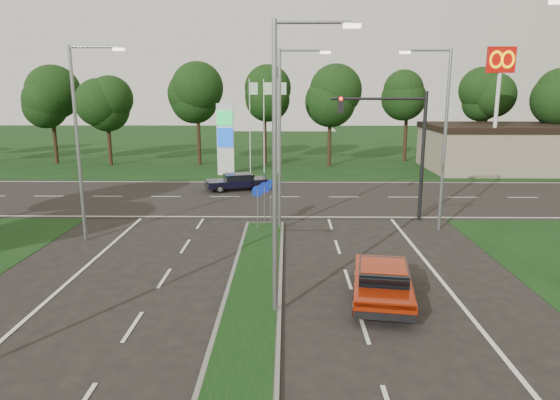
{
  "coord_description": "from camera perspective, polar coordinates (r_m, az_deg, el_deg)",
  "views": [
    {
      "loc": [
        1.16,
        -8.87,
        7.0
      ],
      "look_at": [
        0.86,
        13.04,
        2.2
      ],
      "focal_mm": 32.0,
      "sensor_mm": 36.0,
      "label": 1
    }
  ],
  "objects": [
    {
      "name": "streetlight_median_near",
      "position": [
        15.0,
        0.16,
        4.99
      ],
      "size": [
        2.53,
        0.22,
        9.0
      ],
      "color": "gray",
      "rests_on": "ground"
    },
    {
      "name": "commercial_building",
      "position": [
        49.73,
        25.68,
        5.37
      ],
      "size": [
        16.0,
        9.0,
        4.0
      ],
      "primitive_type": "cube",
      "color": "gray",
      "rests_on": "ground"
    },
    {
      "name": "verge_far",
      "position": [
        64.27,
        -0.25,
        6.1
      ],
      "size": [
        160.0,
        50.0,
        0.02
      ],
      "primitive_type": "cube",
      "color": "black",
      "rests_on": "ground"
    },
    {
      "name": "streetlight_right_far",
      "position": [
        26.09,
        17.97,
        7.54
      ],
      "size": [
        2.53,
        0.22,
        9.0
      ],
      "rotation": [
        0.0,
        0.0,
        3.14
      ],
      "color": "gray",
      "rests_on": "ground"
    },
    {
      "name": "treeline_far",
      "position": [
        48.82,
        -0.47,
        12.16
      ],
      "size": [
        6.0,
        6.0,
        9.9
      ],
      "color": "black",
      "rests_on": "ground"
    },
    {
      "name": "gas_pylon",
      "position": [
        42.38,
        -5.97,
        7.14
      ],
      "size": [
        5.8,
        1.26,
        8.0
      ],
      "color": "silver",
      "rests_on": "ground"
    },
    {
      "name": "mcdonalds_sign",
      "position": [
        44.19,
        23.79,
        12.62
      ],
      "size": [
        2.2,
        0.47,
        10.4
      ],
      "color": "silver",
      "rests_on": "ground"
    },
    {
      "name": "navy_sedan",
      "position": [
        35.99,
        -4.89,
        2.14
      ],
      "size": [
        4.68,
        2.96,
        1.2
      ],
      "rotation": [
        0.0,
        0.0,
        1.86
      ],
      "color": "black",
      "rests_on": "ground"
    },
    {
      "name": "median_kerb",
      "position": [
        14.67,
        -4.0,
        -15.91
      ],
      "size": [
        2.0,
        26.0,
        0.12
      ],
      "primitive_type": "cube",
      "color": "slate",
      "rests_on": "ground"
    },
    {
      "name": "median_signs",
      "position": [
        25.85,
        -1.81,
        0.55
      ],
      "size": [
        1.16,
        1.76,
        2.38
      ],
      "color": "gray",
      "rests_on": "ground"
    },
    {
      "name": "traffic_signal",
      "position": [
        27.64,
        13.49,
        7.15
      ],
      "size": [
        5.1,
        0.42,
        7.0
      ],
      "color": "black",
      "rests_on": "ground"
    },
    {
      "name": "streetlight_left_far",
      "position": [
        24.83,
        -21.79,
        7.04
      ],
      "size": [
        2.53,
        0.22,
        9.0
      ],
      "color": "gray",
      "rests_on": "ground"
    },
    {
      "name": "cross_road",
      "position": [
        33.63,
        -1.21,
        0.34
      ],
      "size": [
        160.0,
        12.0,
        0.02
      ],
      "primitive_type": "cube",
      "color": "black",
      "rests_on": "ground"
    },
    {
      "name": "streetlight_median_far",
      "position": [
        24.95,
        0.42,
        7.94
      ],
      "size": [
        2.53,
        0.22,
        9.0
      ],
      "color": "gray",
      "rests_on": "ground"
    },
    {
      "name": "red_sedan",
      "position": [
        17.54,
        11.64,
        -9.04
      ],
      "size": [
        2.56,
        4.83,
        1.26
      ],
      "rotation": [
        0.0,
        0.0,
        -0.15
      ],
      "color": "#951F08",
      "rests_on": "ground"
    }
  ]
}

